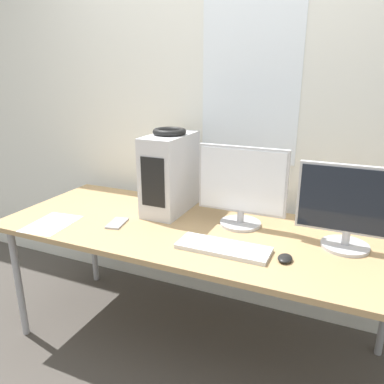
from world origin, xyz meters
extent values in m
cube|color=silver|center=(0.00, 0.97, 1.35)|extent=(8.00, 0.06, 2.70)
cube|color=white|center=(0.11, 0.94, 1.64)|extent=(0.58, 0.01, 1.28)
cube|color=tan|center=(0.00, 0.42, 0.72)|extent=(2.13, 0.84, 0.03)
cylinder|color=#99999E|center=(-0.98, 0.08, 0.35)|extent=(0.04, 0.04, 0.71)
cylinder|color=#99999E|center=(-0.98, 0.76, 0.35)|extent=(0.04, 0.04, 0.71)
cube|color=silver|center=(-0.25, 0.61, 0.96)|extent=(0.20, 0.41, 0.45)
cube|color=black|center=(-0.25, 0.41, 0.96)|extent=(0.14, 0.00, 0.27)
torus|color=black|center=(-0.25, 0.61, 1.21)|extent=(0.19, 0.19, 0.03)
cylinder|color=#B7B7BC|center=(0.20, 0.56, 0.74)|extent=(0.22, 0.22, 0.02)
cylinder|color=#B7B7BC|center=(0.20, 0.56, 0.79)|extent=(0.04, 0.04, 0.07)
cube|color=#B7B7BC|center=(0.20, 0.56, 0.99)|extent=(0.48, 0.03, 0.35)
cube|color=white|center=(0.20, 0.55, 0.99)|extent=(0.45, 0.00, 0.33)
cylinder|color=#B7B7BC|center=(0.73, 0.50, 0.74)|extent=(0.22, 0.22, 0.02)
cylinder|color=#B7B7BC|center=(0.73, 0.50, 0.79)|extent=(0.04, 0.04, 0.07)
cube|color=#B7B7BC|center=(0.73, 0.50, 0.97)|extent=(0.47, 0.03, 0.32)
cube|color=black|center=(0.73, 0.48, 0.97)|extent=(0.45, 0.00, 0.30)
cube|color=silver|center=(0.22, 0.24, 0.75)|extent=(0.44, 0.16, 0.02)
cube|color=white|center=(0.22, 0.24, 0.76)|extent=(0.40, 0.14, 0.00)
ellipsoid|color=black|center=(0.50, 0.25, 0.75)|extent=(0.06, 0.09, 0.02)
cube|color=#99999E|center=(-0.41, 0.30, 0.74)|extent=(0.11, 0.16, 0.01)
cube|color=white|center=(-0.74, 0.15, 0.74)|extent=(0.24, 0.32, 0.00)
camera|label=1|loc=(0.73, -1.26, 1.53)|focal=35.00mm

